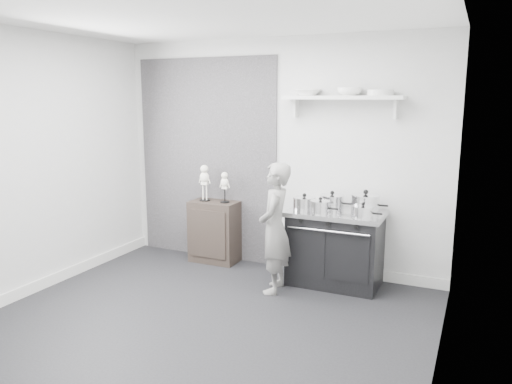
% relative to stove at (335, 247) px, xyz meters
% --- Properties ---
extents(ground, '(4.00, 4.00, 0.00)m').
position_rel_stove_xyz_m(ground, '(-0.82, -1.48, -0.41)').
color(ground, black).
rests_on(ground, ground).
extents(room_shell, '(4.02, 3.62, 2.71)m').
position_rel_stove_xyz_m(room_shell, '(-0.91, -1.33, 1.23)').
color(room_shell, silver).
rests_on(room_shell, ground).
extents(wall_shelf, '(1.30, 0.26, 0.24)m').
position_rel_stove_xyz_m(wall_shelf, '(-0.02, 0.20, 1.60)').
color(wall_shelf, silver).
rests_on(wall_shelf, room_shell).
extents(stove, '(1.02, 0.64, 0.82)m').
position_rel_stove_xyz_m(stove, '(0.00, 0.00, 0.00)').
color(stove, black).
rests_on(stove, ground).
extents(side_cabinet, '(0.59, 0.34, 0.76)m').
position_rel_stove_xyz_m(side_cabinet, '(-1.57, 0.13, -0.03)').
color(side_cabinet, black).
rests_on(side_cabinet, ground).
extents(child, '(0.41, 0.55, 1.37)m').
position_rel_stove_xyz_m(child, '(-0.52, -0.46, 0.27)').
color(child, slate).
rests_on(child, ground).
extents(pot_front_left, '(0.33, 0.25, 0.18)m').
position_rel_stove_xyz_m(pot_front_left, '(-0.34, -0.07, 0.48)').
color(pot_front_left, silver).
rests_on(pot_front_left, stove).
extents(pot_back_left, '(0.35, 0.26, 0.20)m').
position_rel_stove_xyz_m(pot_back_left, '(-0.08, 0.11, 0.48)').
color(pot_back_left, silver).
rests_on(pot_back_left, stove).
extents(pot_back_right, '(0.39, 0.31, 0.24)m').
position_rel_stove_xyz_m(pot_back_right, '(0.29, 0.08, 0.50)').
color(pot_back_right, silver).
rests_on(pot_back_right, stove).
extents(pot_front_right, '(0.31, 0.22, 0.16)m').
position_rel_stove_xyz_m(pot_front_right, '(0.32, -0.17, 0.47)').
color(pot_front_right, silver).
rests_on(pot_front_right, stove).
extents(pot_front_center, '(0.30, 0.21, 0.17)m').
position_rel_stove_xyz_m(pot_front_center, '(-0.13, -0.16, 0.48)').
color(pot_front_center, silver).
rests_on(pot_front_center, stove).
extents(skeleton_full, '(0.14, 0.09, 0.51)m').
position_rel_stove_xyz_m(skeleton_full, '(-1.70, 0.13, 0.61)').
color(skeleton_full, white).
rests_on(skeleton_full, side_cabinet).
extents(skeleton_torso, '(0.12, 0.08, 0.43)m').
position_rel_stove_xyz_m(skeleton_torso, '(-1.42, 0.13, 0.57)').
color(skeleton_torso, white).
rests_on(skeleton_torso, side_cabinet).
extents(bowl_large, '(0.28, 0.28, 0.07)m').
position_rel_stove_xyz_m(bowl_large, '(-0.41, 0.19, 1.66)').
color(bowl_large, white).
rests_on(bowl_large, wall_shelf).
extents(bowl_small, '(0.26, 0.26, 0.08)m').
position_rel_stove_xyz_m(bowl_small, '(0.05, 0.19, 1.67)').
color(bowl_small, white).
rests_on(bowl_small, wall_shelf).
extents(plate_stack, '(0.27, 0.27, 0.06)m').
position_rel_stove_xyz_m(plate_stack, '(0.37, 0.19, 1.66)').
color(plate_stack, silver).
rests_on(plate_stack, wall_shelf).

